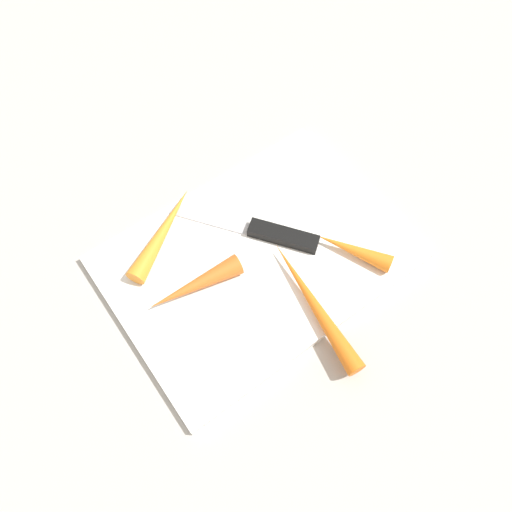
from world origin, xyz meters
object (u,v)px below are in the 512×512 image
object	(u,v)px
cutting_board	(256,258)
carrot_short	(195,285)
knife	(274,235)
carrot_shortest	(353,250)
carrot_long	(162,232)
carrot_longest	(314,304)

from	to	relation	value
cutting_board	carrot_short	xyz separation A→B (m)	(0.09, -0.01, 0.02)
knife	carrot_short	bearing A→B (deg)	55.54
carrot_short	carrot_shortest	xyz separation A→B (m)	(-0.18, 0.07, -0.00)
cutting_board	carrot_short	world-z (taller)	carrot_short
cutting_board	carrot_long	size ratio (longest dim) A/B	2.56
cutting_board	carrot_shortest	size ratio (longest dim) A/B	3.71
cutting_board	carrot_longest	distance (m)	0.10
carrot_longest	carrot_short	world-z (taller)	carrot_short
carrot_short	carrot_longest	bearing A→B (deg)	141.48
carrot_long	carrot_shortest	xyz separation A→B (m)	(-0.18, 0.16, -0.00)
knife	carrot_shortest	xyz separation A→B (m)	(-0.06, 0.08, 0.01)
cutting_board	carrot_shortest	world-z (taller)	carrot_shortest
knife	carrot_longest	xyz separation A→B (m)	(0.02, 0.10, 0.01)
knife	carrot_long	bearing A→B (deg)	18.02
cutting_board	carrot_longest	size ratio (longest dim) A/B	2.00
carrot_short	carrot_shortest	size ratio (longest dim) A/B	1.21
carrot_shortest	carrot_long	bearing A→B (deg)	19.29
carrot_long	carrot_short	size ratio (longest dim) A/B	1.20
carrot_longest	carrot_short	size ratio (longest dim) A/B	1.53
cutting_board	carrot_longest	xyz separation A→B (m)	(-0.01, 0.10, 0.02)
carrot_longest	carrot_long	size ratio (longest dim) A/B	1.28
knife	carrot_longest	size ratio (longest dim) A/B	0.97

